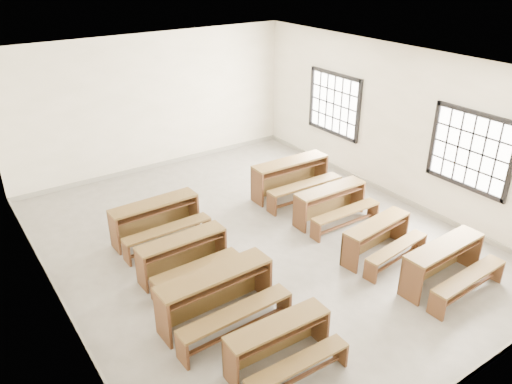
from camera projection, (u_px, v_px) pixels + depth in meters
room at (260, 130)px, 8.35m from camera, size 8.50×8.50×3.20m
desk_set_0 at (280, 342)px, 6.34m from camera, size 1.45×0.78×0.64m
desk_set_1 at (218, 294)px, 7.11m from camera, size 1.75×0.94×0.78m
desk_set_2 at (184, 254)px, 8.14m from camera, size 1.52×0.81×0.68m
desk_set_3 at (156, 218)px, 9.14m from camera, size 1.65×0.89×0.74m
desk_set_4 at (445, 262)px, 7.89m from camera, size 1.61×0.88×0.71m
desk_set_5 at (378, 237)px, 8.64m from camera, size 1.52×0.91×0.65m
desk_set_6 at (331, 202)px, 9.77m from camera, size 1.54×0.81×0.69m
desk_set_7 at (292, 175)px, 10.76m from camera, size 1.78×0.95×0.79m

